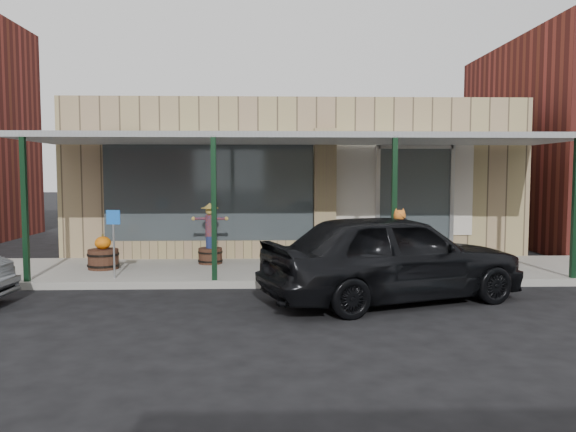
{
  "coord_description": "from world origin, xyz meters",
  "views": [
    {
      "loc": [
        -0.71,
        -8.99,
        2.28
      ],
      "look_at": [
        -0.31,
        2.6,
        1.4
      ],
      "focal_mm": 35.0,
      "sensor_mm": 36.0,
      "label": 1
    }
  ],
  "objects_px": {
    "barrel_scarecrow": "(210,243)",
    "handicap_sign": "(114,235)",
    "barrel_pumpkin": "(103,257)",
    "parked_sedan": "(393,256)"
  },
  "relations": [
    {
      "from": "barrel_scarecrow",
      "to": "handicap_sign",
      "type": "bearing_deg",
      "value": -157.11
    },
    {
      "from": "barrel_scarecrow",
      "to": "handicap_sign",
      "type": "relative_size",
      "value": 1.03
    },
    {
      "from": "barrel_pumpkin",
      "to": "parked_sedan",
      "type": "xyz_separation_m",
      "value": [
        5.91,
        -2.72,
        0.38
      ]
    },
    {
      "from": "barrel_scarecrow",
      "to": "barrel_pumpkin",
      "type": "relative_size",
      "value": 1.76
    },
    {
      "from": "handicap_sign",
      "to": "parked_sedan",
      "type": "xyz_separation_m",
      "value": [
        5.35,
        -1.57,
        -0.24
      ]
    },
    {
      "from": "barrel_scarecrow",
      "to": "parked_sedan",
      "type": "height_order",
      "value": "parked_sedan"
    },
    {
      "from": "barrel_scarecrow",
      "to": "parked_sedan",
      "type": "relative_size",
      "value": 0.28
    },
    {
      "from": "parked_sedan",
      "to": "barrel_scarecrow",
      "type": "bearing_deg",
      "value": 27.36
    },
    {
      "from": "barrel_scarecrow",
      "to": "parked_sedan",
      "type": "distance_m",
      "value": 4.94
    },
    {
      "from": "barrel_scarecrow",
      "to": "handicap_sign",
      "type": "xyz_separation_m",
      "value": [
        -1.75,
        -1.81,
        0.41
      ]
    }
  ]
}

